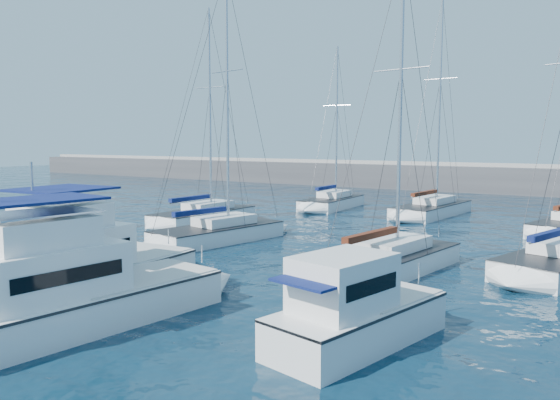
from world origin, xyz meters
The scene contains 11 objects.
ground centered at (0.00, 0.00, 0.00)m, with size 220.00×220.00×0.00m, color black.
breakwater centered at (0.00, 52.00, 1.05)m, with size 160.00×6.00×4.45m.
motor_yacht_port_inner centered at (-2.26, -2.56, 1.13)m, with size 4.44×8.79×4.69m.
motor_yacht_stbd_inner centered at (0.61, -5.19, 1.13)m, with size 4.36×9.73×4.69m.
motor_yacht_stbd_outer centered at (8.89, -1.63, 0.94)m, with size 3.62×6.51×3.20m.
sailboat_mid_a centered at (-10.91, 14.64, 0.53)m, with size 3.31×8.69×15.95m.
sailboat_mid_b centered at (-5.20, 9.38, 0.54)m, with size 4.47×8.76×16.31m.
sailboat_mid_d centered at (6.33, 7.46, 0.51)m, with size 4.40×9.28×14.82m.
sailboat_mid_e centered at (12.95, 11.43, 0.54)m, with size 4.99×8.06×15.26m.
sailboat_back_a centered at (-7.12, 27.86, 0.52)m, with size 3.43×8.19×14.77m.
sailboat_back_b centered at (2.01, 27.82, 0.54)m, with size 4.04×9.82×17.75m.
Camera 1 is at (15.52, -15.85, 6.01)m, focal length 35.00 mm.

